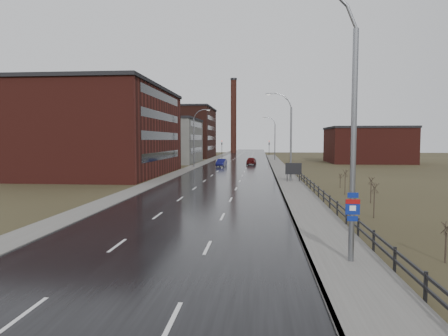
% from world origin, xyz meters
% --- Properties ---
extents(ground, '(320.00, 320.00, 0.00)m').
position_xyz_m(ground, '(0.00, 0.00, 0.00)').
color(ground, '#2D2819').
rests_on(ground, ground).
extents(road, '(14.00, 300.00, 0.06)m').
position_xyz_m(road, '(0.00, 60.00, 0.03)').
color(road, black).
rests_on(road, ground).
extents(sidewalk_right, '(3.20, 180.00, 0.18)m').
position_xyz_m(sidewalk_right, '(8.60, 35.00, 0.09)').
color(sidewalk_right, '#595651').
rests_on(sidewalk_right, ground).
extents(curb_right, '(0.16, 180.00, 0.18)m').
position_xyz_m(curb_right, '(7.08, 35.00, 0.09)').
color(curb_right, slate).
rests_on(curb_right, ground).
extents(sidewalk_left, '(2.40, 260.00, 0.12)m').
position_xyz_m(sidewalk_left, '(-8.20, 60.00, 0.06)').
color(sidewalk_left, '#595651').
rests_on(sidewalk_left, ground).
extents(warehouse_near, '(22.44, 28.56, 13.50)m').
position_xyz_m(warehouse_near, '(-20.99, 45.00, 6.76)').
color(warehouse_near, '#471914').
rests_on(warehouse_near, ground).
extents(warehouse_mid, '(16.32, 20.40, 10.50)m').
position_xyz_m(warehouse_mid, '(-17.99, 78.00, 5.26)').
color(warehouse_mid, slate).
rests_on(warehouse_mid, ground).
extents(warehouse_far, '(26.52, 24.48, 15.50)m').
position_xyz_m(warehouse_far, '(-22.99, 108.00, 7.76)').
color(warehouse_far, '#331611').
rests_on(warehouse_far, ground).
extents(building_right, '(18.36, 16.32, 8.50)m').
position_xyz_m(building_right, '(30.30, 82.00, 4.26)').
color(building_right, '#471914').
rests_on(building_right, ground).
extents(smokestack, '(2.70, 2.70, 30.70)m').
position_xyz_m(smokestack, '(-6.00, 150.00, 15.50)').
color(smokestack, '#331611').
rests_on(smokestack, ground).
extents(streetlight_main, '(3.91, 0.29, 12.11)m').
position_xyz_m(streetlight_main, '(8.47, 2.00, 6.06)').
color(streetlight_main, slate).
rests_on(streetlight_main, ground).
extents(streetlight_right_mid, '(3.36, 0.28, 11.35)m').
position_xyz_m(streetlight_right_mid, '(8.50, 36.00, 5.84)').
color(streetlight_right_mid, slate).
rests_on(streetlight_right_mid, ground).
extents(streetlight_left, '(3.36, 0.28, 11.35)m').
position_xyz_m(streetlight_left, '(-7.70, 62.00, 5.84)').
color(streetlight_left, slate).
rests_on(streetlight_left, ground).
extents(streetlight_right_far, '(3.36, 0.28, 11.35)m').
position_xyz_m(streetlight_right_far, '(8.50, 90.00, 5.84)').
color(streetlight_right_far, slate).
rests_on(streetlight_right_far, ground).
extents(guardrail, '(0.10, 53.05, 1.10)m').
position_xyz_m(guardrail, '(10.30, 18.31, 0.71)').
color(guardrail, black).
rests_on(guardrail, ground).
extents(shrub_b, '(0.44, 0.46, 1.81)m').
position_xyz_m(shrub_b, '(13.00, 2.66, 0.96)').
color(shrub_b, '#382D23').
rests_on(shrub_b, ground).
extents(shrub_c, '(0.58, 0.61, 2.45)m').
position_xyz_m(shrub_c, '(12.73, 12.74, 1.30)').
color(shrub_c, '#382D23').
rests_on(shrub_c, ground).
extents(shrub_d, '(0.53, 0.56, 2.25)m').
position_xyz_m(shrub_d, '(14.32, 19.41, 1.19)').
color(shrub_d, '#382D23').
rests_on(shrub_d, ground).
extents(shrub_e, '(0.59, 0.62, 2.48)m').
position_xyz_m(shrub_e, '(13.26, 24.69, 1.32)').
color(shrub_e, '#382D23').
rests_on(shrub_e, ground).
extents(shrub_f, '(0.39, 0.41, 1.61)m').
position_xyz_m(shrub_f, '(13.88, 30.22, 0.85)').
color(shrub_f, '#382D23').
rests_on(shrub_f, ground).
extents(billboard, '(2.03, 0.17, 2.50)m').
position_xyz_m(billboard, '(9.10, 35.35, 1.69)').
color(billboard, black).
rests_on(billboard, ground).
extents(traffic_light_left, '(0.58, 2.73, 5.30)m').
position_xyz_m(traffic_light_left, '(-8.00, 120.00, 4.60)').
color(traffic_light_left, black).
rests_on(traffic_light_left, ground).
extents(traffic_light_right, '(0.58, 2.73, 5.30)m').
position_xyz_m(traffic_light_right, '(8.00, 120.00, 4.60)').
color(traffic_light_right, black).
rests_on(traffic_light_right, ground).
extents(car_near, '(1.95, 4.71, 1.52)m').
position_xyz_m(car_near, '(-2.85, 65.05, 0.76)').
color(car_near, '#0D0E43').
rests_on(car_near, ground).
extents(car_far, '(2.30, 4.94, 1.64)m').
position_xyz_m(car_far, '(3.06, 71.71, 0.82)').
color(car_far, '#470B0C').
rests_on(car_far, ground).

